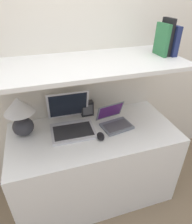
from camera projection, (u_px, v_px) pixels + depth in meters
ground_plane at (105, 220)px, 1.71m from camera, size 12.00×12.00×0.00m
wall_back at (80, 58)px, 1.65m from camera, size 6.00×0.05×2.40m
desk at (94, 163)px, 1.78m from camera, size 1.33×0.64×0.72m
back_riser at (83, 119)px, 1.92m from camera, size 1.33×0.04×1.23m
shelf at (90, 64)px, 1.37m from camera, size 1.33×0.58×0.03m
table_lamp at (20, 113)px, 1.47m from camera, size 0.22×0.22×0.32m
laptop_large at (71, 122)px, 1.60m from camera, size 0.35×0.36×0.28m
laptop_small at (115, 121)px, 1.65m from camera, size 0.27×0.27×0.17m
computer_mouse at (101, 136)px, 1.51m from camera, size 0.07×0.11×0.03m
router_box at (87, 108)px, 1.77m from camera, size 0.11×0.06×0.13m
book_navy at (171, 40)px, 1.46m from camera, size 0.04×0.17×0.21m
book_black at (167, 37)px, 1.44m from camera, size 0.03×0.13×0.25m
book_green at (162, 40)px, 1.44m from camera, size 0.03×0.15×0.22m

